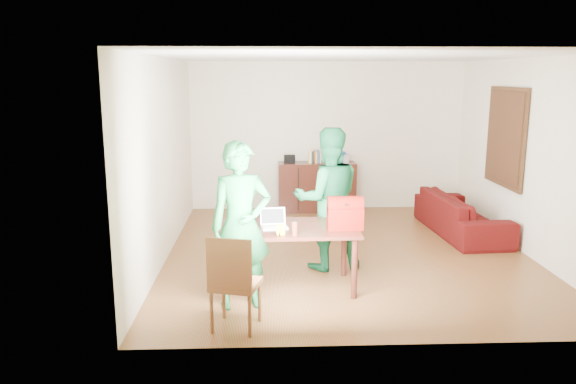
{
  "coord_description": "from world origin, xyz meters",
  "views": [
    {
      "loc": [
        -1.13,
        -7.54,
        2.48
      ],
      "look_at": [
        -0.87,
        -1.08,
        1.11
      ],
      "focal_mm": 35.0,
      "sensor_mm": 36.0,
      "label": 1
    }
  ],
  "objects_px": {
    "person_far": "(328,199)",
    "laptop": "(275,224)",
    "bottle": "(295,228)",
    "sofa": "(462,214)",
    "person_near": "(241,226)",
    "red_bag": "(345,216)",
    "table": "(289,235)",
    "chair": "(236,301)"
  },
  "relations": [
    {
      "from": "chair",
      "to": "sofa",
      "type": "height_order",
      "value": "chair"
    },
    {
      "from": "chair",
      "to": "person_near",
      "type": "height_order",
      "value": "person_near"
    },
    {
      "from": "person_near",
      "to": "person_far",
      "type": "relative_size",
      "value": 0.99
    },
    {
      "from": "chair",
      "to": "person_near",
      "type": "distance_m",
      "value": 0.83
    },
    {
      "from": "person_near",
      "to": "bottle",
      "type": "distance_m",
      "value": 0.6
    },
    {
      "from": "person_far",
      "to": "red_bag",
      "type": "height_order",
      "value": "person_far"
    },
    {
      "from": "red_bag",
      "to": "chair",
      "type": "bearing_deg",
      "value": -140.66
    },
    {
      "from": "laptop",
      "to": "red_bag",
      "type": "relative_size",
      "value": 0.8
    },
    {
      "from": "person_far",
      "to": "laptop",
      "type": "distance_m",
      "value": 1.02
    },
    {
      "from": "bottle",
      "to": "red_bag",
      "type": "relative_size",
      "value": 0.44
    },
    {
      "from": "person_near",
      "to": "laptop",
      "type": "relative_size",
      "value": 5.61
    },
    {
      "from": "bottle",
      "to": "table",
      "type": "bearing_deg",
      "value": 98.28
    },
    {
      "from": "red_bag",
      "to": "sofa",
      "type": "distance_m",
      "value": 3.22
    },
    {
      "from": "bottle",
      "to": "person_near",
      "type": "bearing_deg",
      "value": -165.58
    },
    {
      "from": "table",
      "to": "sofa",
      "type": "height_order",
      "value": "table"
    },
    {
      "from": "table",
      "to": "laptop",
      "type": "bearing_deg",
      "value": -169.22
    },
    {
      "from": "table",
      "to": "chair",
      "type": "xyz_separation_m",
      "value": [
        -0.57,
        -1.06,
        -0.37
      ]
    },
    {
      "from": "laptop",
      "to": "person_near",
      "type": "bearing_deg",
      "value": -136.23
    },
    {
      "from": "table",
      "to": "person_near",
      "type": "relative_size",
      "value": 0.89
    },
    {
      "from": "table",
      "to": "sofa",
      "type": "bearing_deg",
      "value": 36.82
    },
    {
      "from": "person_far",
      "to": "red_bag",
      "type": "relative_size",
      "value": 4.56
    },
    {
      "from": "laptop",
      "to": "bottle",
      "type": "bearing_deg",
      "value": -63.59
    },
    {
      "from": "chair",
      "to": "person_far",
      "type": "distance_m",
      "value": 2.16
    },
    {
      "from": "bottle",
      "to": "sofa",
      "type": "bearing_deg",
      "value": 42.64
    },
    {
      "from": "table",
      "to": "red_bag",
      "type": "distance_m",
      "value": 0.69
    },
    {
      "from": "laptop",
      "to": "chair",
      "type": "bearing_deg",
      "value": -119.57
    },
    {
      "from": "table",
      "to": "red_bag",
      "type": "height_order",
      "value": "red_bag"
    },
    {
      "from": "sofa",
      "to": "person_far",
      "type": "bearing_deg",
      "value": 119.4
    },
    {
      "from": "table",
      "to": "red_bag",
      "type": "relative_size",
      "value": 4.0
    },
    {
      "from": "laptop",
      "to": "bottle",
      "type": "relative_size",
      "value": 1.81
    },
    {
      "from": "person_far",
      "to": "sofa",
      "type": "distance_m",
      "value": 2.81
    },
    {
      "from": "chair",
      "to": "sofa",
      "type": "distance_m",
      "value": 4.7
    },
    {
      "from": "table",
      "to": "person_far",
      "type": "height_order",
      "value": "person_far"
    },
    {
      "from": "sofa",
      "to": "laptop",
      "type": "bearing_deg",
      "value": 122.97
    },
    {
      "from": "chair",
      "to": "laptop",
      "type": "bearing_deg",
      "value": 83.27
    },
    {
      "from": "laptop",
      "to": "sofa",
      "type": "bearing_deg",
      "value": 28.79
    },
    {
      "from": "person_far",
      "to": "red_bag",
      "type": "xyz_separation_m",
      "value": [
        0.11,
        -0.79,
        -0.02
      ]
    },
    {
      "from": "table",
      "to": "bottle",
      "type": "xyz_separation_m",
      "value": [
        0.05,
        -0.35,
        0.18
      ]
    },
    {
      "from": "red_bag",
      "to": "laptop",
      "type": "bearing_deg",
      "value": 176.64
    },
    {
      "from": "sofa",
      "to": "bottle",
      "type": "bearing_deg",
      "value": 128.76
    },
    {
      "from": "chair",
      "to": "person_far",
      "type": "bearing_deg",
      "value": 72.78
    },
    {
      "from": "person_near",
      "to": "red_bag",
      "type": "distance_m",
      "value": 1.24
    }
  ]
}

